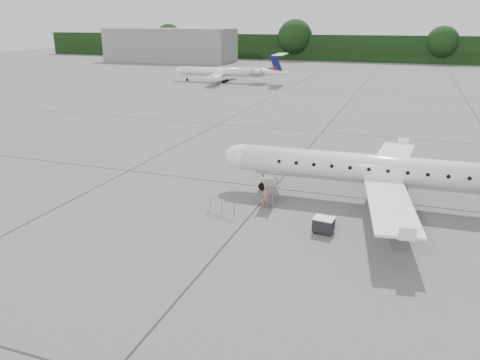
% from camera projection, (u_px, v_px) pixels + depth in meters
% --- Properties ---
extents(ground, '(320.00, 320.00, 0.00)m').
position_uv_depth(ground, '(355.00, 244.00, 26.78)').
color(ground, '#5D5D5B').
rests_on(ground, ground).
extents(treeline, '(260.00, 4.00, 8.00)m').
position_uv_depth(treeline, '(408.00, 49.00, 141.23)').
color(treeline, black).
rests_on(treeline, ground).
extents(terminal_building, '(40.00, 14.00, 10.00)m').
position_uv_depth(terminal_building, '(170.00, 45.00, 145.62)').
color(terminal_building, gray).
rests_on(terminal_building, ground).
extents(main_regional_jet, '(27.42, 20.19, 6.86)m').
position_uv_depth(main_regional_jet, '(392.00, 156.00, 31.57)').
color(main_regional_jet, white).
rests_on(main_regional_jet, ground).
extents(airstair, '(0.93, 2.31, 2.15)m').
position_uv_depth(airstair, '(271.00, 187.00, 32.67)').
color(airstair, white).
rests_on(airstair, ground).
extents(passenger, '(0.70, 0.59, 1.64)m').
position_uv_depth(passenger, '(266.00, 197.00, 31.59)').
color(passenger, '#936650').
rests_on(passenger, ground).
extents(safety_railing, '(2.08, 0.87, 1.00)m').
position_uv_depth(safety_railing, '(222.00, 207.00, 30.75)').
color(safety_railing, '#93969B').
rests_on(safety_railing, ground).
extents(baggage_cart, '(1.28, 1.08, 1.01)m').
position_uv_depth(baggage_cart, '(324.00, 225.00, 28.05)').
color(baggage_cart, black).
rests_on(baggage_cart, ground).
extents(bg_regional_left, '(24.18, 18.27, 6.03)m').
position_uv_depth(bg_regional_left, '(221.00, 67.00, 96.57)').
color(bg_regional_left, white).
rests_on(bg_regional_left, ground).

